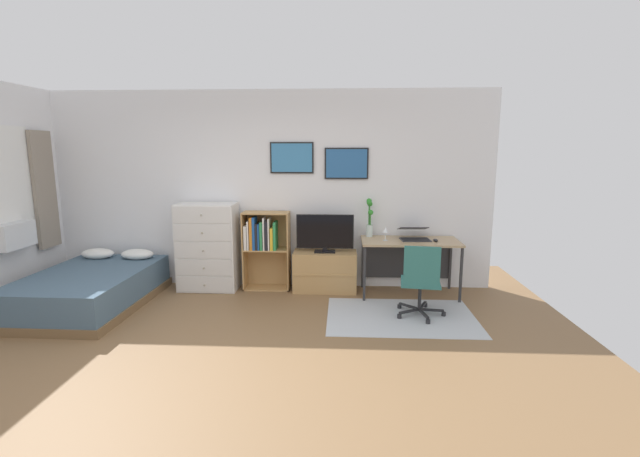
{
  "coord_description": "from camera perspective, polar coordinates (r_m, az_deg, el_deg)",
  "views": [
    {
      "loc": [
        1.02,
        -3.65,
        1.91
      ],
      "look_at": [
        0.75,
        1.5,
        0.98
      ],
      "focal_mm": 24.81,
      "sensor_mm": 36.0,
      "label": 1
    }
  ],
  "objects": [
    {
      "name": "office_chair",
      "position": [
        5.17,
        12.88,
        -6.39
      ],
      "size": [
        0.57,
        0.58,
        0.86
      ],
      "rotation": [
        0.0,
        0.0,
        -0.12
      ],
      "color": "#232326",
      "rests_on": "ground_plane"
    },
    {
      "name": "television",
      "position": [
        5.91,
        0.64,
        -0.67
      ],
      "size": [
        0.77,
        0.16,
        0.51
      ],
      "color": "black",
      "rests_on": "tv_stand"
    },
    {
      "name": "bookshelf",
      "position": [
        6.09,
        -7.23,
        -1.82
      ],
      "size": [
        0.63,
        0.3,
        1.07
      ],
      "color": "tan",
      "rests_on": "ground_plane"
    },
    {
      "name": "computer_mouse",
      "position": [
        5.88,
        14.68,
        -1.47
      ],
      "size": [
        0.06,
        0.1,
        0.03
      ],
      "primitive_type": "ellipsoid",
      "color": "#262628",
      "rests_on": "desk"
    },
    {
      "name": "dresser",
      "position": [
        6.23,
        -14.26,
        -2.31
      ],
      "size": [
        0.8,
        0.46,
        1.19
      ],
      "color": "silver",
      "rests_on": "ground_plane"
    },
    {
      "name": "desk",
      "position": [
        6.0,
        11.4,
        -2.55
      ],
      "size": [
        1.26,
        0.63,
        0.74
      ],
      "color": "tan",
      "rests_on": "ground_plane"
    },
    {
      "name": "laptop",
      "position": [
        5.96,
        12.05,
        -0.73
      ],
      "size": [
        0.4,
        0.43,
        0.17
      ],
      "rotation": [
        0.0,
        0.0,
        0.07
      ],
      "color": "#333338",
      "rests_on": "desk"
    },
    {
      "name": "wall_back_with_posters",
      "position": [
        6.19,
        -6.42,
        4.98
      ],
      "size": [
        6.12,
        0.09,
        2.7
      ],
      "color": "white",
      "rests_on": "ground_plane"
    },
    {
      "name": "ground_plane",
      "position": [
        4.24,
        -11.74,
        -16.77
      ],
      "size": [
        7.2,
        7.2,
        0.0
      ],
      "primitive_type": "plane",
      "color": "brown"
    },
    {
      "name": "area_rug",
      "position": [
        5.29,
        10.39,
        -11.08
      ],
      "size": [
        1.7,
        1.2,
        0.01
      ],
      "primitive_type": "cube",
      "color": "#B2B7BC",
      "rests_on": "ground_plane"
    },
    {
      "name": "tv_stand",
      "position": [
        6.05,
        0.64,
        -5.53
      ],
      "size": [
        0.85,
        0.41,
        0.54
      ],
      "color": "tan",
      "rests_on": "ground_plane"
    },
    {
      "name": "wine_glass",
      "position": [
        5.79,
        8.45,
        -0.23
      ],
      "size": [
        0.07,
        0.07,
        0.18
      ],
      "color": "silver",
      "rests_on": "desk"
    },
    {
      "name": "bamboo_vase",
      "position": [
        6.01,
        6.42,
        1.47
      ],
      "size": [
        0.09,
        0.11,
        0.52
      ],
      "color": "silver",
      "rests_on": "desk"
    },
    {
      "name": "bed",
      "position": [
        6.17,
        -27.46,
        -6.84
      ],
      "size": [
        1.3,
        1.93,
        0.56
      ],
      "rotation": [
        0.0,
        0.0,
        -0.01
      ],
      "color": "brown",
      "rests_on": "ground_plane"
    }
  ]
}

